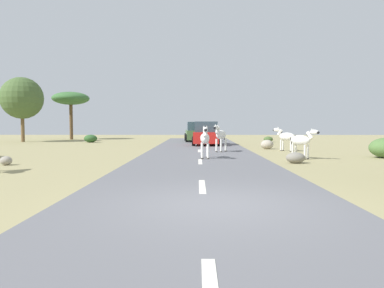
{
  "coord_description": "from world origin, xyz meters",
  "views": [
    {
      "loc": [
        -0.41,
        -7.23,
        1.66
      ],
      "look_at": [
        -0.66,
        10.67,
        0.64
      ],
      "focal_mm": 34.07,
      "sensor_mm": 36.0,
      "label": 1
    }
  ],
  "objects_px": {
    "bush_1": "(91,139)",
    "rock_4": "(6,161)",
    "zebra_0": "(205,139)",
    "zebra_4": "(286,137)",
    "car_0": "(206,134)",
    "tree_3": "(71,99)",
    "rock_2": "(296,158)",
    "rock_3": "(267,144)",
    "tree_5": "(22,98)",
    "car_1": "(196,132)",
    "zebra_1": "(302,141)",
    "bush_3": "(268,139)",
    "zebra_3": "(220,135)"
  },
  "relations": [
    {
      "from": "bush_3",
      "to": "rock_3",
      "type": "bearing_deg",
      "value": -101.52
    },
    {
      "from": "car_0",
      "to": "rock_2",
      "type": "height_order",
      "value": "car_0"
    },
    {
      "from": "zebra_1",
      "to": "zebra_0",
      "type": "bearing_deg",
      "value": -37.82
    },
    {
      "from": "zebra_4",
      "to": "bush_1",
      "type": "xyz_separation_m",
      "value": [
        -14.55,
        9.71,
        -0.52
      ]
    },
    {
      "from": "car_0",
      "to": "bush_1",
      "type": "distance_m",
      "value": 10.85
    },
    {
      "from": "bush_3",
      "to": "tree_3",
      "type": "bearing_deg",
      "value": 166.25
    },
    {
      "from": "car_0",
      "to": "bush_1",
      "type": "relative_size",
      "value": 3.9
    },
    {
      "from": "zebra_0",
      "to": "rock_3",
      "type": "bearing_deg",
      "value": -121.76
    },
    {
      "from": "zebra_4",
      "to": "zebra_1",
      "type": "bearing_deg",
      "value": -142.01
    },
    {
      "from": "tree_5",
      "to": "car_0",
      "type": "bearing_deg",
      "value": -17.42
    },
    {
      "from": "rock_3",
      "to": "zebra_1",
      "type": "bearing_deg",
      "value": -86.8
    },
    {
      "from": "zebra_3",
      "to": "rock_4",
      "type": "xyz_separation_m",
      "value": [
        -8.91,
        -6.3,
        -0.81
      ]
    },
    {
      "from": "bush_3",
      "to": "tree_5",
      "type": "bearing_deg",
      "value": -179.85
    },
    {
      "from": "rock_3",
      "to": "car_1",
      "type": "bearing_deg",
      "value": 116.56
    },
    {
      "from": "tree_5",
      "to": "rock_2",
      "type": "relative_size",
      "value": 7.24
    },
    {
      "from": "zebra_0",
      "to": "rock_2",
      "type": "bearing_deg",
      "value": 157.79
    },
    {
      "from": "bush_1",
      "to": "rock_4",
      "type": "relative_size",
      "value": 2.39
    },
    {
      "from": "zebra_0",
      "to": "bush_3",
      "type": "relative_size",
      "value": 1.95
    },
    {
      "from": "zebra_0",
      "to": "bush_1",
      "type": "bearing_deg",
      "value": -57.47
    },
    {
      "from": "rock_4",
      "to": "tree_3",
      "type": "bearing_deg",
      "value": 103.07
    },
    {
      "from": "zebra_0",
      "to": "zebra_4",
      "type": "relative_size",
      "value": 1.12
    },
    {
      "from": "car_1",
      "to": "rock_4",
      "type": "relative_size",
      "value": 9.4
    },
    {
      "from": "zebra_0",
      "to": "zebra_1",
      "type": "height_order",
      "value": "zebra_0"
    },
    {
      "from": "zebra_3",
      "to": "rock_2",
      "type": "bearing_deg",
      "value": 142.39
    },
    {
      "from": "car_1",
      "to": "tree_5",
      "type": "height_order",
      "value": "tree_5"
    },
    {
      "from": "bush_1",
      "to": "zebra_0",
      "type": "bearing_deg",
      "value": -57.0
    },
    {
      "from": "tree_3",
      "to": "bush_1",
      "type": "xyz_separation_m",
      "value": [
        3.62,
        -5.61,
        -3.81
      ]
    },
    {
      "from": "rock_3",
      "to": "rock_4",
      "type": "height_order",
      "value": "rock_3"
    },
    {
      "from": "rock_3",
      "to": "tree_3",
      "type": "bearing_deg",
      "value": 141.98
    },
    {
      "from": "zebra_4",
      "to": "tree_3",
      "type": "xyz_separation_m",
      "value": [
        -18.17,
        15.33,
        3.29
      ]
    },
    {
      "from": "bush_1",
      "to": "car_0",
      "type": "bearing_deg",
      "value": -23.14
    },
    {
      "from": "rock_4",
      "to": "car_0",
      "type": "bearing_deg",
      "value": 57.34
    },
    {
      "from": "bush_1",
      "to": "rock_3",
      "type": "xyz_separation_m",
      "value": [
        13.78,
        -7.99,
        -0.04
      ]
    },
    {
      "from": "zebra_1",
      "to": "tree_5",
      "type": "xyz_separation_m",
      "value": [
        -20.48,
        15.37,
        3.04
      ]
    },
    {
      "from": "car_0",
      "to": "car_1",
      "type": "distance_m",
      "value": 5.51
    },
    {
      "from": "zebra_3",
      "to": "car_1",
      "type": "distance_m",
      "value": 12.17
    },
    {
      "from": "zebra_3",
      "to": "car_1",
      "type": "height_order",
      "value": "car_1"
    },
    {
      "from": "bush_1",
      "to": "rock_4",
      "type": "bearing_deg",
      "value": -84.44
    },
    {
      "from": "rock_2",
      "to": "rock_4",
      "type": "xyz_separation_m",
      "value": [
        -11.69,
        -0.88,
        -0.05
      ]
    },
    {
      "from": "zebra_4",
      "to": "bush_3",
      "type": "relative_size",
      "value": 1.74
    },
    {
      "from": "tree_3",
      "to": "bush_3",
      "type": "height_order",
      "value": "tree_3"
    },
    {
      "from": "tree_3",
      "to": "zebra_1",
      "type": "bearing_deg",
      "value": -48.57
    },
    {
      "from": "zebra_0",
      "to": "rock_2",
      "type": "xyz_separation_m",
      "value": [
        3.74,
        -1.49,
        -0.72
      ]
    },
    {
      "from": "bush_1",
      "to": "rock_2",
      "type": "bearing_deg",
      "value": -50.67
    },
    {
      "from": "tree_3",
      "to": "rock_4",
      "type": "bearing_deg",
      "value": -76.93
    },
    {
      "from": "zebra_1",
      "to": "tree_5",
      "type": "distance_m",
      "value": 25.78
    },
    {
      "from": "bush_1",
      "to": "rock_3",
      "type": "bearing_deg",
      "value": -30.11
    },
    {
      "from": "zebra_0",
      "to": "zebra_4",
      "type": "distance_m",
      "value": 7.1
    },
    {
      "from": "zebra_3",
      "to": "car_1",
      "type": "xyz_separation_m",
      "value": [
        -1.4,
        12.08,
        -0.14
      ]
    },
    {
      "from": "zebra_3",
      "to": "rock_3",
      "type": "height_order",
      "value": "zebra_3"
    }
  ]
}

